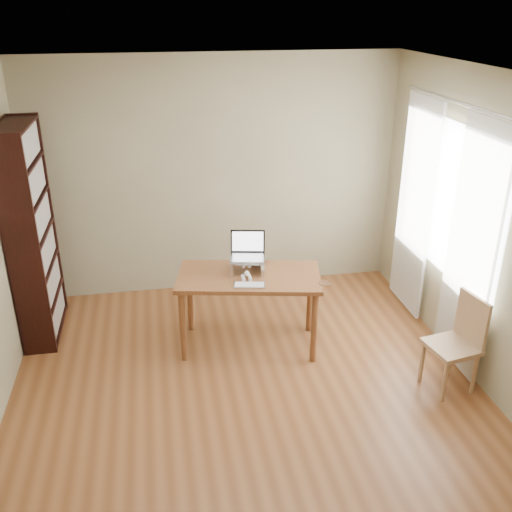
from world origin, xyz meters
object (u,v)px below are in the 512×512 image
(cat, at_px, (243,264))
(chair, at_px, (459,341))
(desk, at_px, (249,285))
(bookshelf, at_px, (32,234))
(laptop, at_px, (246,250))
(keyboard, at_px, (249,285))

(cat, distance_m, chair, 2.01)
(desk, bearing_deg, bookshelf, 173.52)
(laptop, bearing_deg, cat, -130.77)
(laptop, distance_m, chair, 2.02)
(laptop, bearing_deg, keyboard, -84.05)
(desk, relative_size, cat, 2.90)
(laptop, relative_size, keyboard, 1.21)
(chair, bearing_deg, keyboard, 145.44)
(keyboard, height_order, cat, cat)
(laptop, bearing_deg, desk, -78.72)
(laptop, height_order, cat, laptop)
(bookshelf, height_order, cat, bookshelf)
(laptop, distance_m, cat, 0.13)
(desk, distance_m, chair, 1.90)
(desk, bearing_deg, chair, -19.37)
(bookshelf, relative_size, keyboard, 7.08)
(bookshelf, relative_size, chair, 2.45)
(desk, relative_size, chair, 1.66)
(chair, bearing_deg, bookshelf, 145.67)
(bookshelf, distance_m, laptop, 2.04)
(bookshelf, bearing_deg, desk, -17.77)
(laptop, xyz_separation_m, keyboard, (-0.03, -0.36, -0.18))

